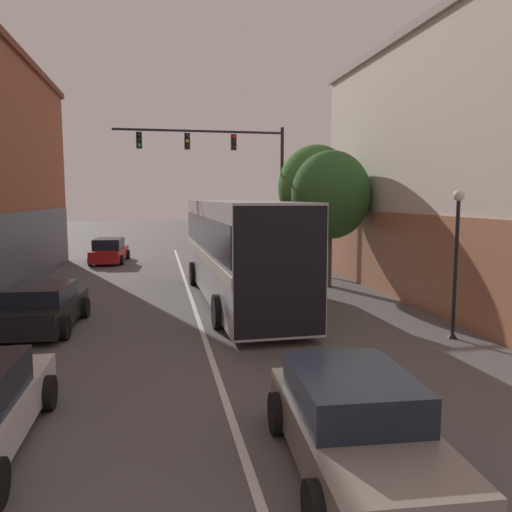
{
  "coord_description": "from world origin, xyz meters",
  "views": [
    {
      "loc": [
        -1.16,
        -1.56,
        3.76
      ],
      "look_at": [
        1.94,
        14.16,
        1.87
      ],
      "focal_mm": 35.0,
      "sensor_mm": 36.0,
      "label": 1
    }
  ],
  "objects_px": {
    "bus": "(237,245)",
    "hatchback_foreground": "(355,425)",
    "street_lamp": "(456,257)",
    "parked_car_left_near": "(109,251)",
    "parked_car_left_far": "(42,307)",
    "street_tree_near": "(316,188)",
    "traffic_signal_gantry": "(230,164)",
    "street_tree_far": "(331,195)"
  },
  "relations": [
    {
      "from": "bus",
      "to": "traffic_signal_gantry",
      "type": "distance_m",
      "value": 8.92
    },
    {
      "from": "parked_car_left_near",
      "to": "parked_car_left_far",
      "type": "xyz_separation_m",
      "value": [
        -0.51,
        -14.97,
        -0.02
      ]
    },
    {
      "from": "bus",
      "to": "parked_car_left_near",
      "type": "bearing_deg",
      "value": 23.26
    },
    {
      "from": "hatchback_foreground",
      "to": "traffic_signal_gantry",
      "type": "distance_m",
      "value": 20.35
    },
    {
      "from": "bus",
      "to": "parked_car_left_near",
      "type": "distance_m",
      "value": 13.43
    },
    {
      "from": "traffic_signal_gantry",
      "to": "street_lamp",
      "type": "xyz_separation_m",
      "value": [
        3.94,
        -14.12,
        -3.29
      ]
    },
    {
      "from": "street_tree_near",
      "to": "traffic_signal_gantry",
      "type": "bearing_deg",
      "value": 121.74
    },
    {
      "from": "hatchback_foreground",
      "to": "street_lamp",
      "type": "xyz_separation_m",
      "value": [
        5.09,
        5.61,
        1.56
      ]
    },
    {
      "from": "bus",
      "to": "street_tree_far",
      "type": "relative_size",
      "value": 2.12
    },
    {
      "from": "bus",
      "to": "hatchback_foreground",
      "type": "height_order",
      "value": "bus"
    },
    {
      "from": "street_lamp",
      "to": "parked_car_left_near",
      "type": "bearing_deg",
      "value": 120.09
    },
    {
      "from": "bus",
      "to": "parked_car_left_far",
      "type": "height_order",
      "value": "bus"
    },
    {
      "from": "street_tree_far",
      "to": "parked_car_left_far",
      "type": "bearing_deg",
      "value": -155.02
    },
    {
      "from": "street_tree_near",
      "to": "street_tree_far",
      "type": "bearing_deg",
      "value": -79.52
    },
    {
      "from": "bus",
      "to": "street_tree_far",
      "type": "distance_m",
      "value": 5.02
    },
    {
      "from": "hatchback_foreground",
      "to": "parked_car_left_near",
      "type": "height_order",
      "value": "parked_car_left_near"
    },
    {
      "from": "parked_car_left_far",
      "to": "traffic_signal_gantry",
      "type": "height_order",
      "value": "traffic_signal_gantry"
    },
    {
      "from": "hatchback_foreground",
      "to": "bus",
      "type": "bearing_deg",
      "value": 2.67
    },
    {
      "from": "hatchback_foreground",
      "to": "parked_car_left_far",
      "type": "distance_m",
      "value": 10.53
    },
    {
      "from": "parked_car_left_near",
      "to": "parked_car_left_far",
      "type": "distance_m",
      "value": 14.98
    },
    {
      "from": "bus",
      "to": "street_lamp",
      "type": "xyz_separation_m",
      "value": [
        4.9,
        -5.95,
        0.17
      ]
    },
    {
      "from": "parked_car_left_far",
      "to": "street_lamp",
      "type": "bearing_deg",
      "value": -101.73
    },
    {
      "from": "street_lamp",
      "to": "street_tree_near",
      "type": "distance_m",
      "value": 9.44
    },
    {
      "from": "parked_car_left_far",
      "to": "bus",
      "type": "bearing_deg",
      "value": -60.97
    },
    {
      "from": "hatchback_foreground",
      "to": "parked_car_left_far",
      "type": "xyz_separation_m",
      "value": [
        -5.9,
        8.73,
        -0.01
      ]
    },
    {
      "from": "street_tree_near",
      "to": "bus",
      "type": "bearing_deg",
      "value": -141.02
    },
    {
      "from": "parked_car_left_far",
      "to": "street_tree_near",
      "type": "distance_m",
      "value": 12.3
    },
    {
      "from": "parked_car_left_far",
      "to": "street_tree_near",
      "type": "relative_size",
      "value": 0.68
    },
    {
      "from": "street_tree_near",
      "to": "street_tree_far",
      "type": "height_order",
      "value": "street_tree_near"
    },
    {
      "from": "hatchback_foreground",
      "to": "street_lamp",
      "type": "distance_m",
      "value": 7.73
    },
    {
      "from": "street_tree_near",
      "to": "parked_car_left_far",
      "type": "bearing_deg",
      "value": -148.97
    },
    {
      "from": "traffic_signal_gantry",
      "to": "street_tree_far",
      "type": "distance_m",
      "value": 7.19
    },
    {
      "from": "bus",
      "to": "traffic_signal_gantry",
      "type": "xyz_separation_m",
      "value": [
        0.96,
        8.17,
        3.46
      ]
    },
    {
      "from": "parked_car_left_near",
      "to": "street_tree_far",
      "type": "xyz_separation_m",
      "value": [
        9.82,
        -10.16,
        3.2
      ]
    },
    {
      "from": "street_tree_far",
      "to": "bus",
      "type": "bearing_deg",
      "value": -154.95
    },
    {
      "from": "bus",
      "to": "hatchback_foreground",
      "type": "relative_size",
      "value": 2.91
    },
    {
      "from": "hatchback_foreground",
      "to": "street_tree_near",
      "type": "xyz_separation_m",
      "value": [
        4.19,
        14.8,
        3.53
      ]
    },
    {
      "from": "bus",
      "to": "parked_car_left_far",
      "type": "distance_m",
      "value": 6.86
    },
    {
      "from": "bus",
      "to": "street_lamp",
      "type": "bearing_deg",
      "value": -141.91
    },
    {
      "from": "parked_car_left_near",
      "to": "street_tree_near",
      "type": "relative_size",
      "value": 0.74
    },
    {
      "from": "parked_car_left_far",
      "to": "hatchback_foreground",
      "type": "bearing_deg",
      "value": -141.84
    },
    {
      "from": "bus",
      "to": "parked_car_left_near",
      "type": "height_order",
      "value": "bus"
    }
  ]
}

